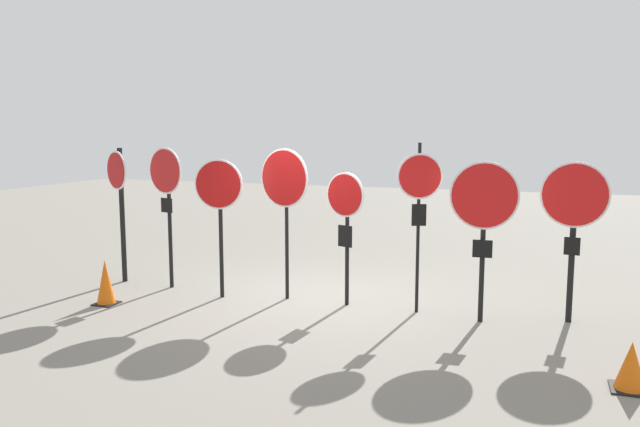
{
  "coord_description": "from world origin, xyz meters",
  "views": [
    {
      "loc": [
        3.33,
        -9.06,
        2.73
      ],
      "look_at": [
        0.11,
        0.0,
        1.44
      ],
      "focal_mm": 35.0,
      "sensor_mm": 36.0,
      "label": 1
    }
  ],
  "objects_px": {
    "stop_sign_3": "(284,186)",
    "traffic_cone_0": "(106,282)",
    "stop_sign_1": "(166,186)",
    "stop_sign_5": "(419,191)",
    "stop_sign_7": "(574,210)",
    "stop_sign_4": "(346,210)",
    "traffic_cone_1": "(631,366)",
    "stop_sign_2": "(219,196)",
    "stop_sign_0": "(119,192)",
    "stop_sign_6": "(484,209)"
  },
  "relations": [
    {
      "from": "traffic_cone_1",
      "to": "stop_sign_0",
      "type": "bearing_deg",
      "value": 164.86
    },
    {
      "from": "stop_sign_6",
      "to": "traffic_cone_0",
      "type": "bearing_deg",
      "value": -172.52
    },
    {
      "from": "stop_sign_0",
      "to": "stop_sign_6",
      "type": "relative_size",
      "value": 1.05
    },
    {
      "from": "stop_sign_1",
      "to": "stop_sign_6",
      "type": "height_order",
      "value": "stop_sign_1"
    },
    {
      "from": "traffic_cone_1",
      "to": "traffic_cone_0",
      "type": "bearing_deg",
      "value": 173.36
    },
    {
      "from": "stop_sign_1",
      "to": "traffic_cone_1",
      "type": "bearing_deg",
      "value": 0.04
    },
    {
      "from": "stop_sign_0",
      "to": "stop_sign_7",
      "type": "distance_m",
      "value": 7.54
    },
    {
      "from": "stop_sign_4",
      "to": "traffic_cone_0",
      "type": "distance_m",
      "value": 3.95
    },
    {
      "from": "stop_sign_3",
      "to": "traffic_cone_0",
      "type": "bearing_deg",
      "value": -138.21
    },
    {
      "from": "stop_sign_3",
      "to": "stop_sign_4",
      "type": "height_order",
      "value": "stop_sign_3"
    },
    {
      "from": "stop_sign_0",
      "to": "stop_sign_3",
      "type": "distance_m",
      "value": 3.25
    },
    {
      "from": "stop_sign_3",
      "to": "stop_sign_6",
      "type": "distance_m",
      "value": 3.12
    },
    {
      "from": "stop_sign_3",
      "to": "stop_sign_7",
      "type": "height_order",
      "value": "stop_sign_3"
    },
    {
      "from": "stop_sign_4",
      "to": "traffic_cone_0",
      "type": "height_order",
      "value": "stop_sign_4"
    },
    {
      "from": "stop_sign_1",
      "to": "stop_sign_3",
      "type": "height_order",
      "value": "stop_sign_3"
    },
    {
      "from": "stop_sign_0",
      "to": "stop_sign_3",
      "type": "relative_size",
      "value": 0.99
    },
    {
      "from": "stop_sign_5",
      "to": "stop_sign_7",
      "type": "bearing_deg",
      "value": -13.49
    },
    {
      "from": "stop_sign_0",
      "to": "stop_sign_4",
      "type": "height_order",
      "value": "stop_sign_0"
    },
    {
      "from": "stop_sign_5",
      "to": "stop_sign_6",
      "type": "bearing_deg",
      "value": -30.25
    },
    {
      "from": "stop_sign_5",
      "to": "traffic_cone_1",
      "type": "bearing_deg",
      "value": -57.32
    },
    {
      "from": "stop_sign_6",
      "to": "stop_sign_5",
      "type": "bearing_deg",
      "value": 167.09
    },
    {
      "from": "stop_sign_1",
      "to": "stop_sign_5",
      "type": "bearing_deg",
      "value": 15.94
    },
    {
      "from": "stop_sign_2",
      "to": "stop_sign_7",
      "type": "distance_m",
      "value": 5.34
    },
    {
      "from": "stop_sign_2",
      "to": "stop_sign_5",
      "type": "bearing_deg",
      "value": -4.05
    },
    {
      "from": "stop_sign_1",
      "to": "stop_sign_4",
      "type": "xyz_separation_m",
      "value": [
        3.22,
        -0.03,
        -0.28
      ]
    },
    {
      "from": "stop_sign_4",
      "to": "traffic_cone_1",
      "type": "relative_size",
      "value": 3.96
    },
    {
      "from": "stop_sign_7",
      "to": "traffic_cone_1",
      "type": "bearing_deg",
      "value": -71.83
    },
    {
      "from": "stop_sign_1",
      "to": "stop_sign_3",
      "type": "distance_m",
      "value": 2.19
    },
    {
      "from": "traffic_cone_1",
      "to": "stop_sign_3",
      "type": "bearing_deg",
      "value": 156.74
    },
    {
      "from": "traffic_cone_0",
      "to": "stop_sign_4",
      "type": "bearing_deg",
      "value": 18.5
    },
    {
      "from": "traffic_cone_0",
      "to": "stop_sign_1",
      "type": "bearing_deg",
      "value": 73.41
    },
    {
      "from": "stop_sign_5",
      "to": "traffic_cone_1",
      "type": "xyz_separation_m",
      "value": [
        2.66,
        -2.04,
        -1.59
      ]
    },
    {
      "from": "stop_sign_3",
      "to": "stop_sign_2",
      "type": "bearing_deg",
      "value": -148.56
    },
    {
      "from": "stop_sign_7",
      "to": "stop_sign_2",
      "type": "bearing_deg",
      "value": -169.85
    },
    {
      "from": "stop_sign_1",
      "to": "traffic_cone_1",
      "type": "height_order",
      "value": "stop_sign_1"
    },
    {
      "from": "stop_sign_3",
      "to": "stop_sign_7",
      "type": "relative_size",
      "value": 1.06
    },
    {
      "from": "stop_sign_0",
      "to": "stop_sign_6",
      "type": "bearing_deg",
      "value": 24.11
    },
    {
      "from": "stop_sign_2",
      "to": "traffic_cone_1",
      "type": "relative_size",
      "value": 4.3
    },
    {
      "from": "stop_sign_4",
      "to": "stop_sign_7",
      "type": "bearing_deg",
      "value": 23.44
    },
    {
      "from": "stop_sign_2",
      "to": "stop_sign_6",
      "type": "distance_m",
      "value": 4.13
    },
    {
      "from": "stop_sign_5",
      "to": "stop_sign_7",
      "type": "xyz_separation_m",
      "value": [
        2.13,
        0.24,
        -0.23
      ]
    },
    {
      "from": "stop_sign_2",
      "to": "stop_sign_6",
      "type": "height_order",
      "value": "stop_sign_6"
    },
    {
      "from": "traffic_cone_0",
      "to": "traffic_cone_1",
      "type": "relative_size",
      "value": 1.35
    },
    {
      "from": "stop_sign_4",
      "to": "stop_sign_5",
      "type": "bearing_deg",
      "value": 18.51
    },
    {
      "from": "stop_sign_7",
      "to": "traffic_cone_0",
      "type": "height_order",
      "value": "stop_sign_7"
    },
    {
      "from": "stop_sign_4",
      "to": "stop_sign_5",
      "type": "relative_size",
      "value": 0.82
    },
    {
      "from": "traffic_cone_0",
      "to": "traffic_cone_1",
      "type": "xyz_separation_m",
      "value": [
        7.39,
        -0.86,
        -0.09
      ]
    },
    {
      "from": "traffic_cone_0",
      "to": "stop_sign_6",
      "type": "bearing_deg",
      "value": 10.05
    },
    {
      "from": "stop_sign_3",
      "to": "traffic_cone_0",
      "type": "xyz_separation_m",
      "value": [
        -2.56,
        -1.21,
        -1.49
      ]
    },
    {
      "from": "stop_sign_3",
      "to": "stop_sign_5",
      "type": "height_order",
      "value": "stop_sign_5"
    }
  ]
}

